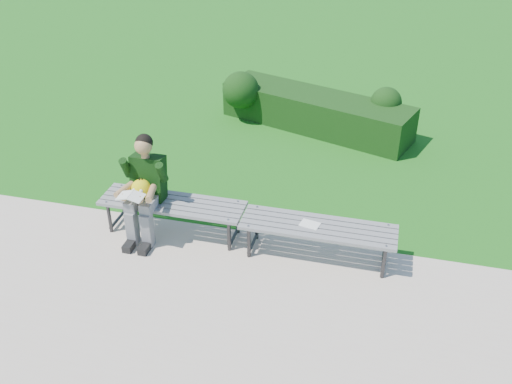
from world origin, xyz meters
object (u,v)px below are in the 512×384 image
bench_left (172,206)px  paper_sheet (310,224)px  hedge (311,108)px  bench_right (318,230)px  seated_boy (144,185)px

bench_left → paper_sheet: (1.72, -0.07, 0.06)m
paper_sheet → hedge: bearing=99.4°
bench_right → seated_boy: size_ratio=1.37×
bench_right → seated_boy: bearing=-179.2°
bench_right → paper_sheet: bench_right is taller
hedge → paper_sheet: 3.70m
hedge → seated_boy: 3.96m
bench_left → seated_boy: size_ratio=1.37×
bench_left → hedge: bearing=72.6°
bench_left → seated_boy: 0.43m
hedge → bench_right: (0.70, -3.65, 0.06)m
bench_left → paper_sheet: bench_left is taller
bench_left → paper_sheet: size_ratio=7.25×
paper_sheet → seated_boy: bearing=-179.2°
bench_left → bench_right: (1.82, -0.07, 0.00)m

